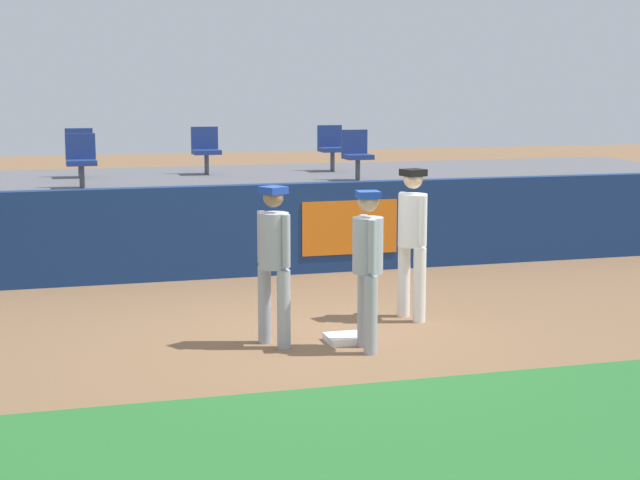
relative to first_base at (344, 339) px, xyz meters
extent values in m
plane|color=brown|center=(-0.29, 0.16, -0.04)|extent=(60.00, 60.00, 0.00)
cube|color=#26662B|center=(-0.29, -2.91, -0.04)|extent=(18.00, 2.80, 0.01)
cube|color=white|center=(0.00, 0.00, 0.00)|extent=(0.40, 0.40, 0.08)
cylinder|color=white|center=(1.07, 0.98, 0.41)|extent=(0.15, 0.15, 0.90)
cylinder|color=white|center=(1.15, 0.66, 0.41)|extent=(0.15, 0.15, 0.90)
cylinder|color=white|center=(1.11, 0.82, 1.18)|extent=(0.42, 0.42, 0.64)
sphere|color=beige|center=(1.11, 0.82, 1.68)|extent=(0.24, 0.24, 0.24)
cube|color=black|center=(1.11, 0.82, 1.76)|extent=(0.30, 0.30, 0.08)
cylinder|color=white|center=(1.06, 1.03, 1.20)|extent=(0.09, 0.09, 0.60)
cylinder|color=white|center=(1.16, 0.62, 1.20)|extent=(0.09, 0.09, 0.60)
ellipsoid|color=brown|center=(1.16, 1.05, 0.94)|extent=(0.16, 0.22, 0.28)
cylinder|color=#9EA3AD|center=(0.15, -0.22, 0.39)|extent=(0.14, 0.14, 0.85)
cylinder|color=#9EA3AD|center=(0.13, -0.53, 0.39)|extent=(0.14, 0.14, 0.85)
cylinder|color=#9EA3AD|center=(0.14, -0.37, 1.11)|extent=(0.36, 0.36, 0.60)
sphere|color=tan|center=(0.14, -0.37, 1.58)|extent=(0.22, 0.22, 0.22)
cube|color=#193899|center=(0.14, -0.37, 1.65)|extent=(0.25, 0.25, 0.08)
cylinder|color=#9EA3AD|center=(0.16, -0.17, 1.13)|extent=(0.09, 0.09, 0.56)
cylinder|color=#9EA3AD|center=(0.12, -0.57, 1.13)|extent=(0.09, 0.09, 0.56)
cylinder|color=#9EA3AD|center=(-0.86, 0.23, 0.39)|extent=(0.15, 0.15, 0.86)
cylinder|color=#9EA3AD|center=(-0.71, -0.05, 0.39)|extent=(0.15, 0.15, 0.86)
cylinder|color=#9EA3AD|center=(-0.78, 0.09, 1.13)|extent=(0.45, 0.45, 0.61)
sphere|color=#8C6647|center=(-0.78, 0.09, 1.60)|extent=(0.23, 0.23, 0.23)
cube|color=#193899|center=(-0.78, 0.09, 1.68)|extent=(0.32, 0.32, 0.08)
cylinder|color=#9EA3AD|center=(-0.88, 0.27, 1.15)|extent=(0.09, 0.09, 0.57)
cylinder|color=#9EA3AD|center=(-0.68, -0.09, 1.15)|extent=(0.09, 0.09, 0.57)
cube|color=navy|center=(-0.29, 4.04, 0.64)|extent=(18.00, 0.24, 1.37)
cube|color=orange|center=(1.30, 3.92, 0.64)|extent=(1.50, 0.02, 0.82)
cube|color=#59595E|center=(-0.29, 6.61, 0.58)|extent=(18.00, 4.80, 1.24)
cylinder|color=#4C4C51|center=(-2.57, 5.41, 1.40)|extent=(0.08, 0.08, 0.40)
cube|color=navy|center=(-2.57, 5.41, 1.60)|extent=(0.46, 0.44, 0.08)
cube|color=navy|center=(-2.57, 5.60, 1.84)|extent=(0.46, 0.06, 0.40)
cylinder|color=#4C4C51|center=(2.00, 7.21, 1.40)|extent=(0.08, 0.08, 0.40)
cube|color=navy|center=(2.00, 7.21, 1.60)|extent=(0.46, 0.44, 0.08)
cube|color=navy|center=(2.00, 7.40, 1.84)|extent=(0.46, 0.06, 0.40)
cylinder|color=#4C4C51|center=(-2.52, 7.21, 1.40)|extent=(0.08, 0.08, 0.40)
cube|color=navy|center=(-2.52, 7.21, 1.60)|extent=(0.47, 0.44, 0.08)
cube|color=navy|center=(-2.52, 7.40, 1.84)|extent=(0.47, 0.06, 0.40)
cylinder|color=#4C4C51|center=(-0.34, 7.21, 1.40)|extent=(0.08, 0.08, 0.40)
cube|color=navy|center=(-0.34, 7.21, 1.60)|extent=(0.48, 0.44, 0.08)
cube|color=navy|center=(-0.34, 7.40, 1.84)|extent=(0.48, 0.06, 0.40)
cylinder|color=#4C4C51|center=(1.91, 5.41, 1.40)|extent=(0.08, 0.08, 0.40)
cube|color=navy|center=(1.91, 5.41, 1.60)|extent=(0.44, 0.44, 0.08)
cube|color=navy|center=(1.91, 5.60, 1.84)|extent=(0.44, 0.06, 0.40)
camera|label=1|loc=(-3.16, -10.14, 2.82)|focal=55.20mm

